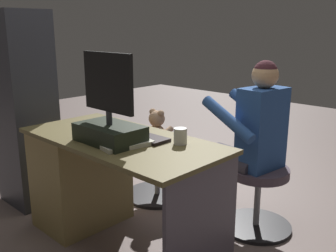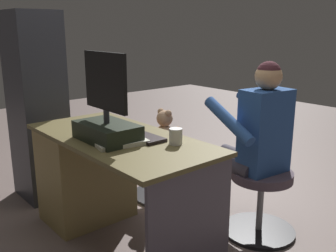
{
  "view_description": "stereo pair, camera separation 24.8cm",
  "coord_description": "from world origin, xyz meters",
  "px_view_note": "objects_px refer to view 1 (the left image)",
  "views": [
    {
      "loc": [
        -1.78,
        1.85,
        1.4
      ],
      "look_at": [
        -0.12,
        0.11,
        0.78
      ],
      "focal_mm": 40.76,
      "sensor_mm": 36.0,
      "label": 1
    },
    {
      "loc": [
        -1.95,
        1.67,
        1.4
      ],
      "look_at": [
        -0.12,
        0.11,
        0.78
      ],
      "focal_mm": 40.76,
      "sensor_mm": 36.0,
      "label": 2
    }
  ],
  "objects_px": {
    "keyboard": "(139,136)",
    "cup": "(180,136)",
    "tv_remote": "(101,129)",
    "visitor_chair": "(258,193)",
    "person": "(248,133)",
    "office_chair_teddy": "(157,168)",
    "computer_mouse": "(105,126)",
    "teddy_bear": "(158,129)",
    "desk": "(90,174)",
    "monitor": "(109,121)"
  },
  "relations": [
    {
      "from": "keyboard",
      "to": "cup",
      "type": "height_order",
      "value": "cup"
    },
    {
      "from": "cup",
      "to": "tv_remote",
      "type": "relative_size",
      "value": 0.63
    },
    {
      "from": "visitor_chair",
      "to": "person",
      "type": "height_order",
      "value": "person"
    },
    {
      "from": "keyboard",
      "to": "person",
      "type": "bearing_deg",
      "value": -117.02
    },
    {
      "from": "person",
      "to": "office_chair_teddy",
      "type": "bearing_deg",
      "value": 7.35
    },
    {
      "from": "keyboard",
      "to": "office_chair_teddy",
      "type": "xyz_separation_m",
      "value": [
        0.44,
        -0.59,
        -0.49
      ]
    },
    {
      "from": "cup",
      "to": "tv_remote",
      "type": "bearing_deg",
      "value": 13.95
    },
    {
      "from": "keyboard",
      "to": "visitor_chair",
      "type": "bearing_deg",
      "value": -122.35
    },
    {
      "from": "computer_mouse",
      "to": "cup",
      "type": "bearing_deg",
      "value": -171.06
    },
    {
      "from": "office_chair_teddy",
      "to": "teddy_bear",
      "type": "distance_m",
      "value": 0.34
    },
    {
      "from": "desk",
      "to": "cup",
      "type": "bearing_deg",
      "value": -167.13
    },
    {
      "from": "computer_mouse",
      "to": "teddy_bear",
      "type": "distance_m",
      "value": 0.66
    },
    {
      "from": "computer_mouse",
      "to": "cup",
      "type": "xyz_separation_m",
      "value": [
        -0.6,
        -0.09,
        0.03
      ]
    },
    {
      "from": "monitor",
      "to": "computer_mouse",
      "type": "distance_m",
      "value": 0.34
    },
    {
      "from": "tv_remote",
      "to": "teddy_bear",
      "type": "xyz_separation_m",
      "value": [
        0.14,
        -0.67,
        -0.15
      ]
    },
    {
      "from": "office_chair_teddy",
      "to": "teddy_bear",
      "type": "height_order",
      "value": "teddy_bear"
    },
    {
      "from": "visitor_chair",
      "to": "person",
      "type": "bearing_deg",
      "value": 7.35
    },
    {
      "from": "tv_remote",
      "to": "teddy_bear",
      "type": "height_order",
      "value": "teddy_bear"
    },
    {
      "from": "computer_mouse",
      "to": "cup",
      "type": "height_order",
      "value": "cup"
    },
    {
      "from": "visitor_chair",
      "to": "computer_mouse",
      "type": "bearing_deg",
      "value": 43.48
    },
    {
      "from": "monitor",
      "to": "office_chair_teddy",
      "type": "distance_m",
      "value": 1.07
    },
    {
      "from": "monitor",
      "to": "visitor_chair",
      "type": "relative_size",
      "value": 1.05
    },
    {
      "from": "cup",
      "to": "tv_remote",
      "type": "height_order",
      "value": "cup"
    },
    {
      "from": "cup",
      "to": "teddy_bear",
      "type": "xyz_separation_m",
      "value": [
        0.72,
        -0.53,
        -0.19
      ]
    },
    {
      "from": "keyboard",
      "to": "visitor_chair",
      "type": "relative_size",
      "value": 0.84
    },
    {
      "from": "teddy_bear",
      "to": "visitor_chair",
      "type": "height_order",
      "value": "teddy_bear"
    },
    {
      "from": "monitor",
      "to": "teddy_bear",
      "type": "xyz_separation_m",
      "value": [
        0.39,
        -0.79,
        -0.27
      ]
    },
    {
      "from": "office_chair_teddy",
      "to": "keyboard",
      "type": "bearing_deg",
      "value": 126.66
    },
    {
      "from": "monitor",
      "to": "keyboard",
      "type": "distance_m",
      "value": 0.23
    },
    {
      "from": "visitor_chair",
      "to": "keyboard",
      "type": "bearing_deg",
      "value": 57.65
    },
    {
      "from": "tv_remote",
      "to": "visitor_chair",
      "type": "xyz_separation_m",
      "value": [
        -0.75,
        -0.78,
        -0.48
      ]
    },
    {
      "from": "desk",
      "to": "computer_mouse",
      "type": "xyz_separation_m",
      "value": [
        -0.11,
        -0.07,
        0.36
      ]
    },
    {
      "from": "desk",
      "to": "visitor_chair",
      "type": "distance_m",
      "value": 1.19
    },
    {
      "from": "desk",
      "to": "keyboard",
      "type": "height_order",
      "value": "keyboard"
    },
    {
      "from": "computer_mouse",
      "to": "visitor_chair",
      "type": "distance_m",
      "value": 1.17
    },
    {
      "from": "desk",
      "to": "person",
      "type": "height_order",
      "value": "person"
    },
    {
      "from": "monitor",
      "to": "cup",
      "type": "xyz_separation_m",
      "value": [
        -0.33,
        -0.26,
        -0.08
      ]
    },
    {
      "from": "person",
      "to": "computer_mouse",
      "type": "bearing_deg",
      "value": 46.73
    },
    {
      "from": "cup",
      "to": "keyboard",
      "type": "bearing_deg",
      "value": 15.03
    },
    {
      "from": "computer_mouse",
      "to": "teddy_bear",
      "type": "bearing_deg",
      "value": -78.81
    },
    {
      "from": "office_chair_teddy",
      "to": "cup",
      "type": "bearing_deg",
      "value": 144.2
    },
    {
      "from": "keyboard",
      "to": "computer_mouse",
      "type": "height_order",
      "value": "computer_mouse"
    },
    {
      "from": "keyboard",
      "to": "visitor_chair",
      "type": "distance_m",
      "value": 0.97
    },
    {
      "from": "monitor",
      "to": "person",
      "type": "xyz_separation_m",
      "value": [
        -0.4,
        -0.88,
        -0.18
      ]
    },
    {
      "from": "computer_mouse",
      "to": "office_chair_teddy",
      "type": "bearing_deg",
      "value": -78.62
    },
    {
      "from": "monitor",
      "to": "desk",
      "type": "bearing_deg",
      "value": -14.71
    },
    {
      "from": "monitor",
      "to": "visitor_chair",
      "type": "height_order",
      "value": "monitor"
    },
    {
      "from": "teddy_bear",
      "to": "tv_remote",
      "type": "bearing_deg",
      "value": 101.82
    },
    {
      "from": "office_chair_teddy",
      "to": "visitor_chair",
      "type": "height_order",
      "value": "same"
    },
    {
      "from": "desk",
      "to": "cup",
      "type": "relative_size",
      "value": 14.43
    }
  ]
}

